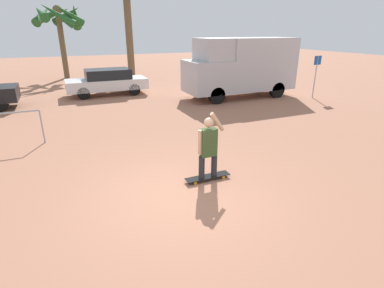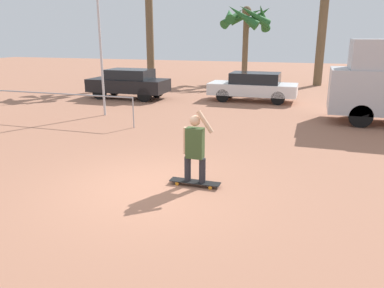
% 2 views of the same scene
% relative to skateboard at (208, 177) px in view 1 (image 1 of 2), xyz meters
% --- Properties ---
extents(ground_plane, '(80.00, 80.00, 0.00)m').
position_rel_skateboard_xyz_m(ground_plane, '(-0.89, -0.43, -0.08)').
color(ground_plane, '#A36B51').
extents(skateboard, '(1.10, 0.25, 0.09)m').
position_rel_skateboard_xyz_m(skateboard, '(0.00, 0.00, 0.00)').
color(skateboard, black).
rests_on(skateboard, ground_plane).
extents(person_skateboarder, '(0.65, 0.22, 1.56)m').
position_rel_skateboard_xyz_m(person_skateboarder, '(-0.00, 0.00, 0.82)').
color(person_skateboarder, '#28282D').
rests_on(person_skateboarder, skateboard).
extents(camper_van, '(5.75, 2.05, 2.97)m').
position_rel_skateboard_xyz_m(camper_van, '(5.80, 7.75, 1.54)').
color(camper_van, black).
rests_on(camper_van, ground_plane).
extents(parked_car_white, '(4.21, 1.70, 1.38)m').
position_rel_skateboard_xyz_m(parked_car_white, '(-0.54, 11.15, 0.65)').
color(parked_car_white, black).
rests_on(parked_car_white, ground_plane).
extents(palm_tree_center_background, '(3.54, 3.64, 5.16)m').
position_rel_skateboard_xyz_m(palm_tree_center_background, '(-2.33, 18.69, 4.07)').
color(palm_tree_center_background, brown).
rests_on(palm_tree_center_background, ground_plane).
extents(street_sign, '(0.44, 0.06, 2.13)m').
position_rel_skateboard_xyz_m(street_sign, '(9.17, 6.04, 1.30)').
color(street_sign, '#B7B7BC').
rests_on(street_sign, ground_plane).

